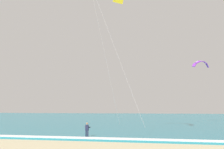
{
  "coord_description": "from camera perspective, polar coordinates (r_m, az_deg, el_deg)",
  "views": [
    {
      "loc": [
        6.31,
        -12.73,
        3.31
      ],
      "look_at": [
        -0.31,
        17.32,
        7.11
      ],
      "focal_mm": 43.18,
      "sensor_mm": 36.0,
      "label": 1
    }
  ],
  "objects": [
    {
      "name": "kite_distant",
      "position": [
        59.8,
        18.35,
        2.27
      ],
      "size": [
        3.68,
        2.67,
        1.48
      ],
      "color": "purple"
    },
    {
      "name": "surf_foam",
      "position": [
        27.94,
        -0.71,
        -13.38
      ],
      "size": [
        200.0,
        1.63,
        0.04
      ],
      "primitive_type": "cube",
      "color": "white",
      "rests_on": "sea"
    },
    {
      "name": "sea",
      "position": [
        86.34,
        8.34,
        -9.09
      ],
      "size": [
        200.0,
        120.0,
        0.2
      ],
      "primitive_type": "cube",
      "color": "teal",
      "rests_on": "ground"
    },
    {
      "name": "kitesurfer",
      "position": [
        30.07,
        -5.31,
        -11.52
      ],
      "size": [
        0.55,
        0.55,
        1.69
      ],
      "color": "#191E38",
      "rests_on": "ground"
    },
    {
      "name": "surfboard",
      "position": [
        30.14,
        -5.35,
        -13.26
      ],
      "size": [
        0.57,
        1.44,
        0.09
      ],
      "color": "yellow",
      "rests_on": "ground"
    }
  ]
}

